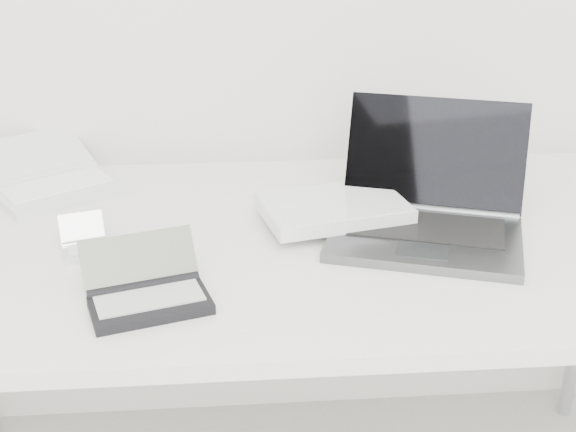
{
  "coord_description": "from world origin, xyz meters",
  "views": [
    {
      "loc": [
        -0.13,
        0.21,
        1.38
      ],
      "look_at": [
        -0.03,
        1.51,
        0.79
      ],
      "focal_mm": 50.0,
      "sensor_mm": 36.0,
      "label": 1
    }
  ],
  "objects": [
    {
      "name": "palmtop_charcoal",
      "position": [
        -0.27,
        1.32,
        0.75
      ],
      "size": [
        0.22,
        0.2,
        0.09
      ],
      "rotation": [
        0.0,
        0.0,
        0.28
      ],
      "color": "black",
      "rests_on": "desk"
    },
    {
      "name": "desk",
      "position": [
        0.0,
        1.55,
        0.68
      ],
      "size": [
        1.6,
        0.8,
        0.73
      ],
      "color": "white",
      "rests_on": "ground"
    },
    {
      "name": "netbook_open_white",
      "position": [
        -0.51,
        1.82,
        0.75
      ],
      "size": [
        0.37,
        0.39,
        0.07
      ],
      "rotation": [
        0.0,
        0.0,
        0.57
      ],
      "color": "white",
      "rests_on": "desk"
    },
    {
      "name": "laptop_large",
      "position": [
        0.17,
        1.57,
        0.77
      ],
      "size": [
        0.53,
        0.42,
        0.22
      ],
      "rotation": [
        0.0,
        0.0,
        -0.31
      ],
      "color": "#555759",
      "rests_on": "desk"
    },
    {
      "name": "pda_silver",
      "position": [
        -0.39,
        1.51,
        0.74
      ],
      "size": [
        0.1,
        0.1,
        0.06
      ],
      "rotation": [
        0.0,
        0.0,
        0.27
      ],
      "color": "silver",
      "rests_on": "desk"
    }
  ]
}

